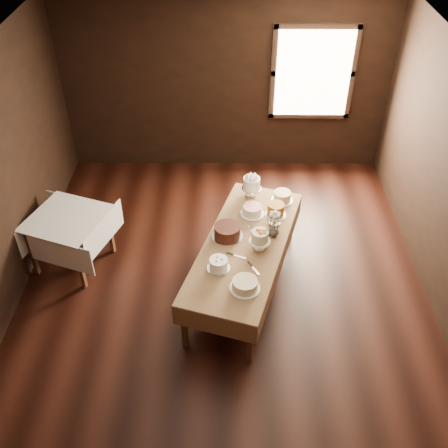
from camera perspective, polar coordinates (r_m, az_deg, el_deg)
floor at (r=6.42m, az=-0.01°, el=-7.73°), size 5.00×6.00×0.01m
ceiling at (r=4.78m, az=-0.02°, el=15.90°), size 5.00×6.00×0.01m
wall_back at (r=8.09m, az=0.17°, el=15.17°), size 5.00×0.02×2.80m
window at (r=8.05m, az=9.84°, el=16.06°), size 1.10×0.05×1.30m
display_table at (r=6.05m, az=2.31°, el=-2.52°), size 1.54×2.48×0.72m
side_table at (r=6.68m, az=-16.96°, el=0.10°), size 1.13×1.13×0.75m
cake_meringue at (r=6.70m, az=3.06°, el=4.09°), size 0.26×0.26×0.28m
cake_speckled at (r=6.67m, az=6.47°, el=3.02°), size 0.28×0.28×0.13m
cake_lattice at (r=6.42m, az=3.14°, el=1.48°), size 0.30×0.30×0.11m
cake_caramel at (r=6.24m, az=5.70°, el=1.00°), size 0.28×0.28×0.30m
cake_chocolate at (r=6.07m, az=0.36°, el=-0.82°), size 0.43×0.43×0.14m
cake_flowers at (r=5.89m, az=3.97°, el=-1.85°), size 0.25×0.25×0.26m
cake_swirl at (r=5.66m, az=-0.61°, el=-4.48°), size 0.27×0.27×0.13m
cake_cream at (r=5.45m, az=2.33°, el=-6.77°), size 0.38×0.38×0.12m
cake_server_a at (r=5.84m, az=1.76°, el=-3.63°), size 0.23×0.12×0.01m
cake_server_b at (r=5.68m, az=3.52°, el=-5.18°), size 0.14×0.22×0.01m
cake_server_c at (r=6.22m, az=2.88°, el=-0.50°), size 0.09×0.24×0.01m
cake_server_d at (r=6.19m, az=5.49°, el=-0.90°), size 0.20×0.17×0.01m
flower_vase at (r=6.11m, az=5.53°, el=-0.78°), size 0.17×0.17×0.13m
flower_bouquet at (r=5.99m, az=5.63°, el=0.59°), size 0.14×0.14×0.20m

